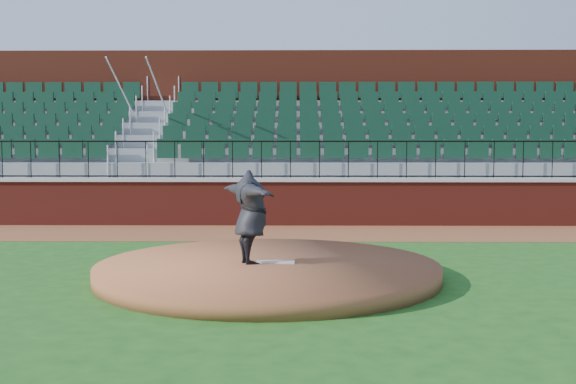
# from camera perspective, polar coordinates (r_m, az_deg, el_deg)

# --- Properties ---
(ground) EXTENTS (90.00, 90.00, 0.00)m
(ground) POSITION_cam_1_polar(r_m,az_deg,el_deg) (11.38, -0.09, -7.07)
(ground) COLOR #1B4E16
(ground) RESTS_ON ground
(warning_track) EXTENTS (34.00, 3.20, 0.01)m
(warning_track) POSITION_cam_1_polar(r_m,az_deg,el_deg) (16.71, 0.16, -3.49)
(warning_track) COLOR brown
(warning_track) RESTS_ON ground
(field_wall) EXTENTS (34.00, 0.35, 1.20)m
(field_wall) POSITION_cam_1_polar(r_m,az_deg,el_deg) (18.24, 0.21, -0.99)
(field_wall) COLOR maroon
(field_wall) RESTS_ON ground
(wall_cap) EXTENTS (34.00, 0.45, 0.10)m
(wall_cap) POSITION_cam_1_polar(r_m,az_deg,el_deg) (18.19, 0.21, 1.05)
(wall_cap) COLOR #B7B7B7
(wall_cap) RESTS_ON field_wall
(wall_railing) EXTENTS (34.00, 0.05, 1.00)m
(wall_railing) POSITION_cam_1_polar(r_m,az_deg,el_deg) (18.17, 0.21, 2.78)
(wall_railing) COLOR black
(wall_railing) RESTS_ON wall_cap
(seating_stands) EXTENTS (34.00, 5.10, 4.60)m
(seating_stands) POSITION_cam_1_polar(r_m,az_deg,el_deg) (20.90, 0.27, 4.31)
(seating_stands) COLOR gray
(seating_stands) RESTS_ON ground
(concourse_wall) EXTENTS (34.00, 0.50, 5.50)m
(concourse_wall) POSITION_cam_1_polar(r_m,az_deg,el_deg) (23.70, 0.32, 5.36)
(concourse_wall) COLOR maroon
(concourse_wall) RESTS_ON ground
(pitchers_mound) EXTENTS (5.65, 5.65, 0.25)m
(pitchers_mound) POSITION_cam_1_polar(r_m,az_deg,el_deg) (11.11, -1.72, -6.69)
(pitchers_mound) COLOR brown
(pitchers_mound) RESTS_ON ground
(pitching_rubber) EXTENTS (0.63, 0.19, 0.04)m
(pitching_rubber) POSITION_cam_1_polar(r_m,az_deg,el_deg) (11.04, -1.07, -5.99)
(pitching_rubber) COLOR silver
(pitching_rubber) RESTS_ON pitchers_mound
(pitcher) EXTENTS (1.30, 1.93, 1.54)m
(pitcher) POSITION_cam_1_polar(r_m,az_deg,el_deg) (10.91, -3.22, -2.14)
(pitcher) COLOR black
(pitcher) RESTS_ON pitchers_mound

